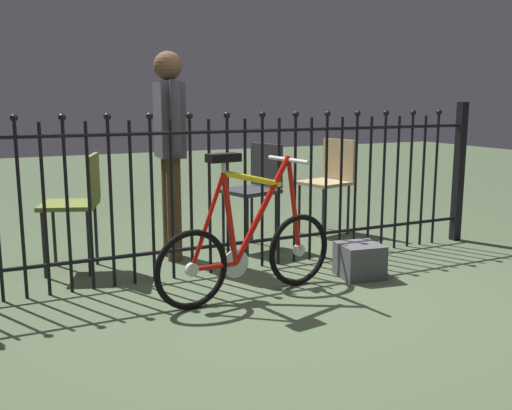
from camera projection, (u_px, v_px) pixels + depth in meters
name	position (u px, v px, depth m)	size (l,w,h in m)	color
ground_plane	(285.00, 293.00, 3.69)	(20.00, 20.00, 0.00)	#47573C
iron_fence	(236.00, 188.00, 4.10)	(4.12, 0.07, 1.19)	black
bicycle	(248.00, 247.00, 3.58)	(1.26, 0.40, 0.90)	black
chair_olive	(79.00, 198.00, 4.09)	(0.48, 0.48, 0.84)	black
chair_charcoal	(257.00, 184.00, 4.72)	(0.47, 0.47, 0.86)	black
chair_tan	(330.00, 176.00, 5.28)	(0.48, 0.47, 0.85)	black
person_visitor	(170.00, 138.00, 4.35)	(0.21, 0.47, 1.56)	#4C3823
display_crate	(360.00, 260.00, 4.02)	(0.28, 0.28, 0.23)	#4C4C51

